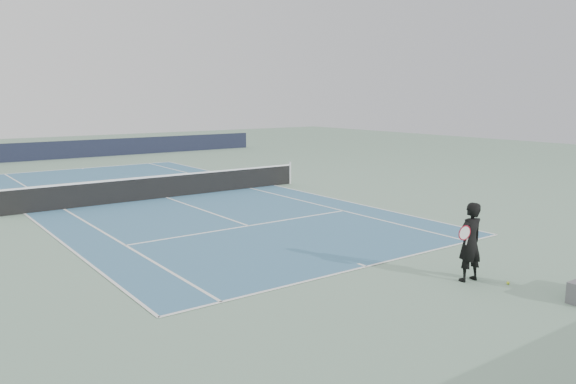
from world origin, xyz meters
TOP-DOWN VIEW (x-y plane):
  - ground at (0.00, 0.00)m, footprint 80.00×80.00m
  - court_surface at (0.00, 0.00)m, footprint 10.97×23.77m
  - tennis_net at (0.00, 0.00)m, footprint 12.90×0.10m
  - windscreen_far at (0.00, 17.88)m, footprint 30.00×0.25m
  - tennis_player at (1.15, -14.01)m, footprint 0.82×0.58m
  - tennis_ball at (1.66, -14.71)m, footprint 0.07×0.07m

SIDE VIEW (x-z plane):
  - ground at x=0.00m, z-range 0.00..0.00m
  - court_surface at x=0.00m, z-range 0.00..0.01m
  - tennis_ball at x=1.66m, z-range 0.00..0.07m
  - tennis_net at x=0.00m, z-range -0.03..1.04m
  - windscreen_far at x=0.00m, z-range 0.00..1.20m
  - tennis_player at x=1.15m, z-range 0.00..1.84m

